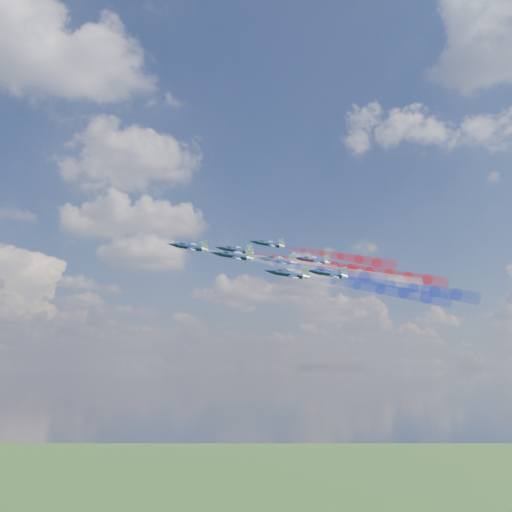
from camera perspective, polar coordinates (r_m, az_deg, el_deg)
name	(u,v)px	position (r m, az deg, el deg)	size (l,w,h in m)	color
jet_lead	(189,247)	(168.50, -6.31, 0.82)	(9.56, 11.95, 3.19)	black
trail_lead	(273,261)	(170.02, 1.58, -0.48)	(3.98, 36.76, 3.98)	white
jet_inner_left	(234,256)	(159.42, -2.12, -0.01)	(9.56, 11.95, 3.19)	black
trail_inner_left	(320,270)	(162.77, 6.10, -1.36)	(3.98, 36.76, 3.98)	#192ED8
jet_inner_right	(236,250)	(177.75, -1.93, 0.53)	(9.56, 11.95, 3.19)	black
trail_inner_right	(314,263)	(180.96, 5.46, -0.69)	(3.98, 36.76, 3.98)	red
jet_outer_left	(289,274)	(149.43, 3.11, -1.74)	(9.56, 11.95, 3.19)	black
trail_outer_left	(380,289)	(155.06, 11.67, -3.10)	(3.98, 36.76, 3.98)	#192ED8
jet_center_third	(278,261)	(169.91, 2.13, -0.45)	(9.56, 11.95, 3.19)	black
trail_center_third	(359,274)	(174.86, 9.73, -1.69)	(3.98, 36.76, 3.98)	white
jet_outer_right	(268,244)	(191.63, 1.18, 1.13)	(9.56, 11.95, 3.19)	black
trail_outer_right	(340,256)	(195.93, 7.97, -0.02)	(3.98, 36.76, 3.98)	red
jet_rear_left	(329,274)	(161.51, 6.89, -1.69)	(9.56, 11.95, 3.19)	black
trail_rear_left	(414,288)	(168.45, 14.66, -2.92)	(3.98, 36.76, 3.98)	#192ED8
jet_rear_right	(313,261)	(180.74, 5.41, -0.44)	(9.56, 11.95, 3.19)	black
trail_rear_right	(389,273)	(186.88, 12.44, -1.60)	(3.98, 36.76, 3.98)	red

